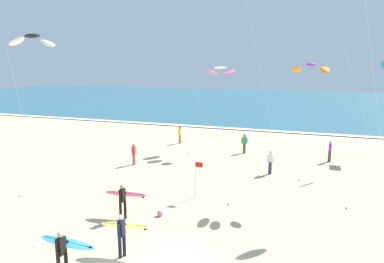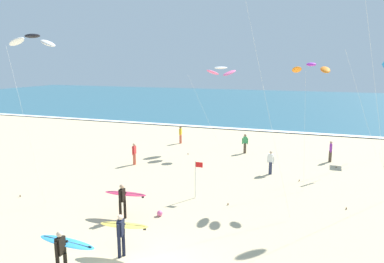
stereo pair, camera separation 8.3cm
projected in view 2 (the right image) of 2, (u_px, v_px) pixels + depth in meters
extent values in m
cube|color=#2D6075|center=(289.00, 103.00, 66.37)|extent=(160.00, 60.00, 0.08)
cube|color=white|center=(264.00, 130.00, 38.95)|extent=(160.00, 1.05, 0.01)
cube|color=black|center=(60.00, 246.00, 12.14)|extent=(0.22, 0.35, 0.60)
cube|color=red|center=(58.00, 244.00, 12.16)|extent=(0.02, 0.20, 0.32)
sphere|color=beige|center=(59.00, 234.00, 12.06)|extent=(0.21, 0.21, 0.21)
cylinder|color=black|center=(56.00, 250.00, 11.93)|extent=(0.09, 0.09, 0.56)
cylinder|color=black|center=(64.00, 240.00, 12.34)|extent=(0.09, 0.09, 0.26)
cylinder|color=black|center=(65.00, 242.00, 12.46)|extent=(0.26, 0.09, 0.14)
ellipsoid|color=#3399D8|center=(67.00, 242.00, 12.49)|extent=(2.19, 0.66, 0.24)
cube|color=#333333|center=(67.00, 241.00, 12.48)|extent=(1.90, 0.12, 0.15)
cube|color=#262628|center=(90.00, 248.00, 12.24)|extent=(0.12, 0.02, 0.14)
cylinder|color=black|center=(119.00, 247.00, 13.53)|extent=(0.13, 0.13, 0.88)
cylinder|color=black|center=(124.00, 245.00, 13.66)|extent=(0.13, 0.13, 0.88)
cube|color=black|center=(121.00, 228.00, 13.46)|extent=(0.26, 0.37, 0.60)
cube|color=red|center=(118.00, 227.00, 13.47)|extent=(0.05, 0.20, 0.32)
sphere|color=beige|center=(120.00, 217.00, 13.38)|extent=(0.21, 0.21, 0.21)
cylinder|color=black|center=(118.00, 232.00, 13.24)|extent=(0.09, 0.09, 0.56)
cylinder|color=black|center=(123.00, 222.00, 13.66)|extent=(0.09, 0.09, 0.26)
cylinder|color=black|center=(122.00, 224.00, 13.78)|extent=(0.26, 0.12, 0.14)
ellipsoid|color=#EFD14C|center=(124.00, 225.00, 13.82)|extent=(2.00, 0.83, 0.09)
cube|color=#333333|center=(124.00, 224.00, 13.81)|extent=(1.68, 0.32, 0.02)
cube|color=#262628|center=(145.00, 228.00, 13.69)|extent=(0.12, 0.03, 0.14)
cylinder|color=black|center=(120.00, 210.00, 16.89)|extent=(0.13, 0.13, 0.88)
cylinder|color=black|center=(125.00, 209.00, 17.00)|extent=(0.13, 0.13, 0.88)
cube|color=black|center=(122.00, 195.00, 16.80)|extent=(0.23, 0.36, 0.60)
cube|color=red|center=(120.00, 194.00, 16.82)|extent=(0.03, 0.20, 0.32)
sphere|color=tan|center=(122.00, 186.00, 16.73)|extent=(0.21, 0.21, 0.21)
cylinder|color=black|center=(120.00, 198.00, 16.59)|extent=(0.09, 0.09, 0.56)
cylinder|color=black|center=(124.00, 191.00, 17.00)|extent=(0.09, 0.09, 0.26)
cylinder|color=black|center=(124.00, 193.00, 17.13)|extent=(0.26, 0.10, 0.14)
ellipsoid|color=#D83359|center=(125.00, 194.00, 17.16)|extent=(2.16, 0.73, 0.08)
cube|color=#333333|center=(125.00, 193.00, 17.15)|extent=(1.86, 0.19, 0.01)
cube|color=#262628|center=(143.00, 197.00, 16.94)|extent=(0.12, 0.02, 0.14)
cylinder|color=silver|center=(362.00, 108.00, 25.72)|extent=(3.04, 3.73, 8.05)
cylinder|color=brown|center=(336.00, 167.00, 25.28)|extent=(0.06, 0.06, 0.10)
ellipsoid|color=orange|center=(297.00, 70.00, 19.52)|extent=(0.68, 1.03, 0.48)
ellipsoid|color=purple|center=(311.00, 64.00, 19.36)|extent=(0.67, 1.01, 0.20)
ellipsoid|color=orange|center=(325.00, 70.00, 19.30)|extent=(0.68, 1.03, 0.48)
cylinder|color=silver|center=(305.00, 129.00, 20.91)|extent=(0.36, 1.74, 6.71)
cylinder|color=brown|center=(299.00, 180.00, 22.41)|extent=(0.06, 0.06, 0.10)
cylinder|color=silver|center=(377.00, 105.00, 17.77)|extent=(2.17, 2.21, 10.27)
cylinder|color=brown|center=(346.00, 208.00, 18.09)|extent=(0.06, 0.06, 0.10)
ellipsoid|color=white|center=(17.00, 42.00, 16.33)|extent=(1.10, 0.73, 0.50)
ellipsoid|color=black|center=(32.00, 36.00, 16.93)|extent=(1.09, 0.73, 0.20)
ellipsoid|color=white|center=(48.00, 43.00, 17.64)|extent=(1.10, 0.73, 0.50)
cylinder|color=silver|center=(26.00, 125.00, 18.40)|extent=(2.29, 0.57, 8.03)
cylinder|color=brown|center=(20.00, 196.00, 19.80)|extent=(0.06, 0.06, 0.10)
ellipsoid|color=pink|center=(229.00, 73.00, 29.03)|extent=(1.30, 1.48, 0.60)
ellipsoid|color=white|center=(221.00, 68.00, 29.78)|extent=(1.30, 1.48, 0.20)
ellipsoid|color=pink|center=(213.00, 72.00, 30.68)|extent=(1.30, 1.48, 0.60)
cylinder|color=silver|center=(205.00, 113.00, 29.45)|extent=(1.87, 2.88, 6.29)
cylinder|color=brown|center=(188.00, 154.00, 29.04)|extent=(0.06, 0.06, 0.10)
cylinder|color=silver|center=(262.00, 81.00, 16.55)|extent=(3.21, 0.79, 12.67)
cylinder|color=brown|center=(228.00, 204.00, 18.64)|extent=(0.06, 0.06, 0.10)
cylinder|color=#D8593F|center=(181.00, 139.00, 32.94)|extent=(0.22, 0.22, 0.84)
cube|color=gold|center=(181.00, 132.00, 32.81)|extent=(0.20, 0.33, 0.54)
sphere|color=brown|center=(180.00, 127.00, 32.74)|extent=(0.20, 0.20, 0.20)
cylinder|color=gold|center=(180.00, 133.00, 32.64)|extent=(0.08, 0.08, 0.50)
cylinder|color=gold|center=(181.00, 132.00, 33.03)|extent=(0.08, 0.08, 0.50)
cylinder|color=#4C3D2D|center=(330.00, 156.00, 26.75)|extent=(0.22, 0.22, 0.84)
cube|color=purple|center=(331.00, 147.00, 26.62)|extent=(0.19, 0.33, 0.54)
sphere|color=tan|center=(331.00, 142.00, 26.54)|extent=(0.20, 0.20, 0.20)
cylinder|color=purple|center=(331.00, 149.00, 26.44)|extent=(0.08, 0.08, 0.50)
cylinder|color=purple|center=(331.00, 148.00, 26.83)|extent=(0.08, 0.08, 0.50)
cylinder|color=#D8593F|center=(134.00, 159.00, 26.04)|extent=(0.22, 0.22, 0.84)
cube|color=red|center=(134.00, 150.00, 25.92)|extent=(0.18, 0.32, 0.54)
sphere|color=tan|center=(134.00, 145.00, 25.84)|extent=(0.20, 0.20, 0.20)
cylinder|color=red|center=(133.00, 152.00, 25.74)|extent=(0.08, 0.08, 0.50)
cylinder|color=red|center=(136.00, 150.00, 26.13)|extent=(0.08, 0.08, 0.50)
cylinder|color=#2D334C|center=(270.00, 168.00, 23.78)|extent=(0.22, 0.22, 0.84)
cube|color=white|center=(271.00, 158.00, 23.65)|extent=(0.36, 0.26, 0.54)
sphere|color=beige|center=(271.00, 152.00, 23.58)|extent=(0.20, 0.20, 0.20)
cylinder|color=white|center=(268.00, 159.00, 23.78)|extent=(0.08, 0.08, 0.50)
cylinder|color=white|center=(274.00, 160.00, 23.55)|extent=(0.08, 0.08, 0.50)
cylinder|color=#4C3D2D|center=(245.00, 148.00, 29.33)|extent=(0.22, 0.22, 0.84)
cube|color=#339351|center=(245.00, 140.00, 29.21)|extent=(0.36, 0.26, 0.54)
sphere|color=brown|center=(245.00, 135.00, 29.13)|extent=(0.20, 0.20, 0.20)
cylinder|color=#339351|center=(248.00, 141.00, 29.21)|extent=(0.08, 0.08, 0.50)
cylinder|color=#339351|center=(242.00, 141.00, 29.24)|extent=(0.08, 0.08, 0.50)
cylinder|color=silver|center=(195.00, 179.00, 19.46)|extent=(0.05, 0.05, 2.10)
cube|color=red|center=(199.00, 165.00, 19.23)|extent=(0.40, 0.02, 0.28)
sphere|color=pink|center=(160.00, 213.00, 17.29)|extent=(0.28, 0.28, 0.28)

